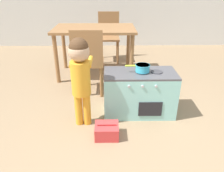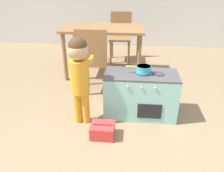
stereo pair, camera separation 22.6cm
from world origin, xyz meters
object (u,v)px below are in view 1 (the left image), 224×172
child_figure (80,71)px  dining_chair_near (88,61)px  toy_pot (142,68)px  dining_chair_far (109,35)px  dining_table (95,35)px  toy_basket (107,131)px  play_kitchen (139,93)px

child_figure → dining_chair_near: size_ratio=1.06×
toy_pot → dining_chair_far: 1.88m
dining_table → dining_chair_far: dining_chair_far is taller
toy_pot → dining_chair_far: dining_chair_far is taller
child_figure → toy_basket: 0.62m
toy_pot → toy_basket: size_ratio=1.15×
dining_chair_near → toy_basket: bearing=-75.4°
child_figure → dining_chair_far: size_ratio=1.06×
toy_pot → dining_chair_near: size_ratio=0.30×
toy_pot → dining_table: (-0.55, 1.12, 0.10)m
child_figure → dining_table: 1.33m
toy_basket → dining_chair_near: (-0.23, 0.89, 0.39)m
toy_basket → toy_pot: bearing=49.5°
dining_chair_far → dining_table: bearing=73.9°
toy_pot → child_figure: bearing=-161.1°
dining_chair_near → child_figure: bearing=-91.0°
toy_pot → child_figure: 0.65m
toy_basket → dining_table: size_ratio=0.19×
play_kitchen → child_figure: (-0.60, -0.21, 0.35)m
play_kitchen → dining_chair_near: bearing=142.0°
play_kitchen → toy_basket: 0.59m
dining_chair_near → dining_table: bearing=85.8°
toy_basket → dining_chair_near: dining_chair_near is taller
play_kitchen → toy_basket: bearing=-129.3°
play_kitchen → dining_chair_near: 0.77m
toy_basket → play_kitchen: bearing=50.7°
play_kitchen → dining_chair_far: dining_chair_far is taller
dining_chair_near → dining_chair_far: same height
dining_chair_far → child_figure: bearing=82.5°
play_kitchen → dining_chair_far: bearing=100.1°
toy_basket → dining_chair_far: 2.31m
dining_table → dining_chair_far: bearing=73.9°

